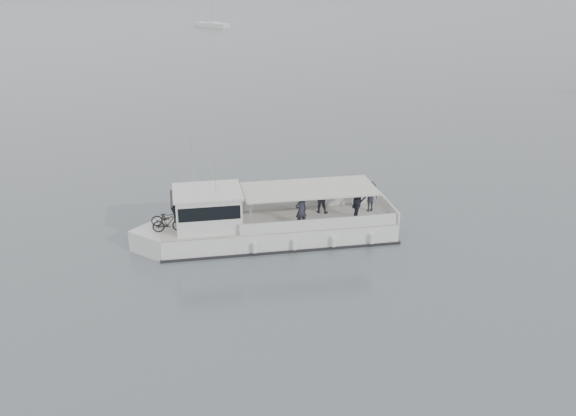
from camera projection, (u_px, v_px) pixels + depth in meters
name	position (u px, v px, depth m)	size (l,w,h in m)	color
ground	(340.00, 204.00, 35.77)	(1400.00, 1400.00, 0.00)	#505A5F
tour_boat	(256.00, 225.00, 30.78)	(12.79, 5.76, 5.36)	white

